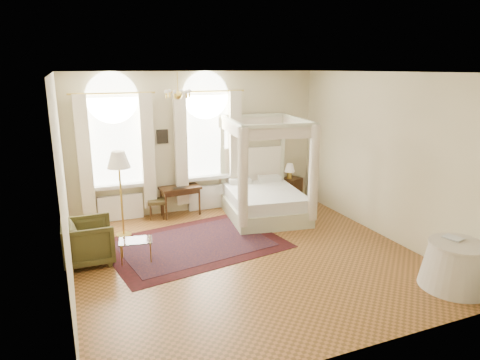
{
  "coord_description": "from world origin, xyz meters",
  "views": [
    {
      "loc": [
        -2.89,
        -6.67,
        3.37
      ],
      "look_at": [
        0.01,
        0.4,
        1.36
      ],
      "focal_mm": 32.0,
      "sensor_mm": 36.0,
      "label": 1
    }
  ],
  "objects_px": {
    "stool": "(157,203)",
    "armchair": "(89,242)",
    "canopy_bed": "(264,195)",
    "coffee_table": "(136,242)",
    "side_table": "(456,265)",
    "floor_lamp": "(119,164)",
    "writing_desk": "(180,191)",
    "nightstand": "(292,189)"
  },
  "relations": [
    {
      "from": "armchair",
      "to": "canopy_bed",
      "type": "bearing_deg",
      "value": -75.37
    },
    {
      "from": "stool",
      "to": "side_table",
      "type": "relative_size",
      "value": 0.42
    },
    {
      "from": "canopy_bed",
      "to": "armchair",
      "type": "xyz_separation_m",
      "value": [
        -3.93,
        -1.01,
        -0.13
      ]
    },
    {
      "from": "nightstand",
      "to": "stool",
      "type": "xyz_separation_m",
      "value": [
        -3.53,
        0.0,
        0.06
      ]
    },
    {
      "from": "coffee_table",
      "to": "armchair",
      "type": "bearing_deg",
      "value": 162.12
    },
    {
      "from": "writing_desk",
      "to": "armchair",
      "type": "relative_size",
      "value": 1.11
    },
    {
      "from": "canopy_bed",
      "to": "armchair",
      "type": "distance_m",
      "value": 4.05
    },
    {
      "from": "stool",
      "to": "floor_lamp",
      "type": "distance_m",
      "value": 1.63
    },
    {
      "from": "nightstand",
      "to": "side_table",
      "type": "xyz_separation_m",
      "value": [
        0.18,
        -4.97,
        0.06
      ]
    },
    {
      "from": "canopy_bed",
      "to": "floor_lamp",
      "type": "relative_size",
      "value": 1.31
    },
    {
      "from": "canopy_bed",
      "to": "stool",
      "type": "height_order",
      "value": "canopy_bed"
    },
    {
      "from": "stool",
      "to": "side_table",
      "type": "distance_m",
      "value": 6.2
    },
    {
      "from": "writing_desk",
      "to": "side_table",
      "type": "bearing_deg",
      "value": -57.66
    },
    {
      "from": "nightstand",
      "to": "coffee_table",
      "type": "height_order",
      "value": "nightstand"
    },
    {
      "from": "stool",
      "to": "armchair",
      "type": "distance_m",
      "value": 2.43
    },
    {
      "from": "writing_desk",
      "to": "coffee_table",
      "type": "distance_m",
      "value": 2.51
    },
    {
      "from": "writing_desk",
      "to": "side_table",
      "type": "xyz_separation_m",
      "value": [
        3.15,
        -4.97,
        -0.23
      ]
    },
    {
      "from": "canopy_bed",
      "to": "stool",
      "type": "distance_m",
      "value": 2.49
    },
    {
      "from": "coffee_table",
      "to": "side_table",
      "type": "height_order",
      "value": "side_table"
    },
    {
      "from": "floor_lamp",
      "to": "coffee_table",
      "type": "bearing_deg",
      "value": -87.7
    },
    {
      "from": "stool",
      "to": "armchair",
      "type": "height_order",
      "value": "armchair"
    },
    {
      "from": "stool",
      "to": "armchair",
      "type": "xyz_separation_m",
      "value": [
        -1.59,
        -1.85,
        0.02
      ]
    },
    {
      "from": "canopy_bed",
      "to": "side_table",
      "type": "bearing_deg",
      "value": -71.68
    },
    {
      "from": "armchair",
      "to": "floor_lamp",
      "type": "bearing_deg",
      "value": -34.13
    },
    {
      "from": "nightstand",
      "to": "coffee_table",
      "type": "bearing_deg",
      "value": -154.19
    },
    {
      "from": "armchair",
      "to": "floor_lamp",
      "type": "relative_size",
      "value": 0.49
    },
    {
      "from": "canopy_bed",
      "to": "side_table",
      "type": "height_order",
      "value": "canopy_bed"
    },
    {
      "from": "armchair",
      "to": "side_table",
      "type": "xyz_separation_m",
      "value": [
        5.29,
        -3.12,
        -0.03
      ]
    },
    {
      "from": "writing_desk",
      "to": "floor_lamp",
      "type": "relative_size",
      "value": 0.54
    },
    {
      "from": "canopy_bed",
      "to": "floor_lamp",
      "type": "height_order",
      "value": "canopy_bed"
    },
    {
      "from": "canopy_bed",
      "to": "coffee_table",
      "type": "bearing_deg",
      "value": -158.2
    },
    {
      "from": "nightstand",
      "to": "armchair",
      "type": "xyz_separation_m",
      "value": [
        -5.12,
        -1.85,
        0.09
      ]
    },
    {
      "from": "canopy_bed",
      "to": "armchair",
      "type": "bearing_deg",
      "value": -165.61
    },
    {
      "from": "writing_desk",
      "to": "coffee_table",
      "type": "xyz_separation_m",
      "value": [
        -1.37,
        -2.1,
        -0.24
      ]
    },
    {
      "from": "writing_desk",
      "to": "side_table",
      "type": "height_order",
      "value": "side_table"
    },
    {
      "from": "armchair",
      "to": "coffee_table",
      "type": "relative_size",
      "value": 1.35
    },
    {
      "from": "nightstand",
      "to": "side_table",
      "type": "bearing_deg",
      "value": -87.97
    },
    {
      "from": "coffee_table",
      "to": "floor_lamp",
      "type": "distance_m",
      "value": 1.75
    },
    {
      "from": "coffee_table",
      "to": "canopy_bed",
      "type": "bearing_deg",
      "value": 21.8
    },
    {
      "from": "stool",
      "to": "canopy_bed",
      "type": "bearing_deg",
      "value": -19.74
    },
    {
      "from": "stool",
      "to": "side_table",
      "type": "xyz_separation_m",
      "value": [
        3.71,
        -4.97,
        -0.01
      ]
    },
    {
      "from": "side_table",
      "to": "canopy_bed",
      "type": "bearing_deg",
      "value": 108.32
    }
  ]
}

